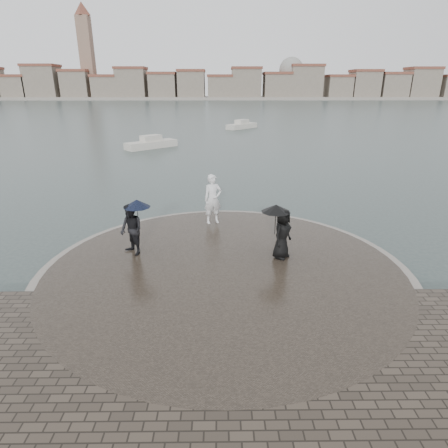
{
  "coord_description": "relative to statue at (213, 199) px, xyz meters",
  "views": [
    {
      "loc": [
        -0.14,
        -7.87,
        6.19
      ],
      "look_at": [
        0.0,
        4.8,
        1.45
      ],
      "focal_mm": 30.0,
      "sensor_mm": 36.0,
      "label": 1
    }
  ],
  "objects": [
    {
      "name": "quay_tip",
      "position": [
        0.45,
        -4.4,
        -1.28
      ],
      "size": [
        11.9,
        11.9,
        0.36
      ],
      "primitive_type": "cylinder",
      "color": "#2D261E",
      "rests_on": "ground"
    },
    {
      "name": "statue",
      "position": [
        0.0,
        0.0,
        0.0
      ],
      "size": [
        0.93,
        0.76,
        2.2
      ],
      "primitive_type": "imported",
      "rotation": [
        0.0,
        0.0,
        0.33
      ],
      "color": "white",
      "rests_on": "quay_tip"
    },
    {
      "name": "boats",
      "position": [
        -1.59,
        32.43,
        -1.08
      ],
      "size": [
        15.4,
        23.1,
        1.5
      ],
      "color": "beige",
      "rests_on": "ground"
    },
    {
      "name": "visitor_left",
      "position": [
        -2.83,
        -3.24,
        0.01
      ],
      "size": [
        1.3,
        1.15,
        2.04
      ],
      "color": "black",
      "rests_on": "quay_tip"
    },
    {
      "name": "far_skyline",
      "position": [
        -5.84,
        152.81,
        4.15
      ],
      "size": [
        260.0,
        20.0,
        37.0
      ],
      "color": "gray",
      "rests_on": "ground"
    },
    {
      "name": "ground",
      "position": [
        0.45,
        -7.9,
        -1.46
      ],
      "size": [
        400.0,
        400.0,
        0.0
      ],
      "primitive_type": "plane",
      "color": "#2B3835",
      "rests_on": "ground"
    },
    {
      "name": "visitor_right",
      "position": [
        2.44,
        -3.59,
        0.02
      ],
      "size": [
        1.26,
        1.14,
        1.95
      ],
      "color": "black",
      "rests_on": "quay_tip"
    },
    {
      "name": "kerb_ring",
      "position": [
        0.45,
        -4.4,
        -1.3
      ],
      "size": [
        12.5,
        12.5,
        0.32
      ],
      "primitive_type": "cylinder",
      "color": "gray",
      "rests_on": "ground"
    }
  ]
}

